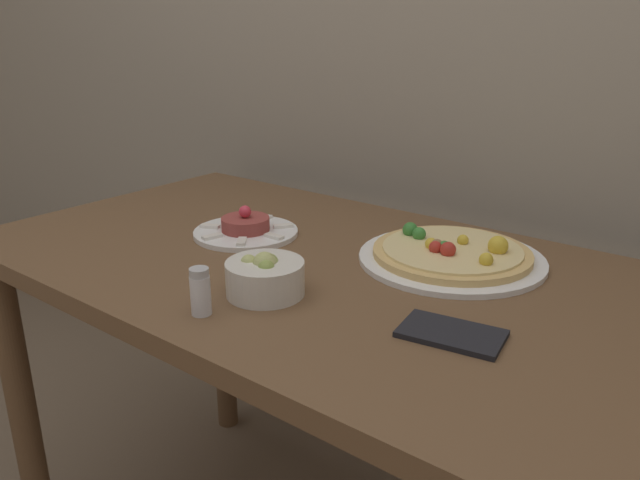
# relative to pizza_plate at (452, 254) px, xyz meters

# --- Properties ---
(dining_table) EXTENTS (1.32, 0.73, 0.78)m
(dining_table) POSITION_rel_pizza_plate_xyz_m (-0.19, -0.14, -0.13)
(dining_table) COLOR brown
(dining_table) RESTS_ON ground_plane
(pizza_plate) EXTENTS (0.33, 0.33, 0.06)m
(pizza_plate) POSITION_rel_pizza_plate_xyz_m (0.00, 0.00, 0.00)
(pizza_plate) COLOR white
(pizza_plate) RESTS_ON dining_table
(tartare_plate) EXTENTS (0.21, 0.21, 0.06)m
(tartare_plate) POSITION_rel_pizza_plate_xyz_m (-0.39, -0.12, -0.00)
(tartare_plate) COLOR white
(tartare_plate) RESTS_ON dining_table
(small_bowl) EXTENTS (0.12, 0.12, 0.07)m
(small_bowl) POSITION_rel_pizza_plate_xyz_m (-0.17, -0.31, 0.02)
(small_bowl) COLOR silver
(small_bowl) RESTS_ON dining_table
(napkin) EXTENTS (0.15, 0.10, 0.01)m
(napkin) POSITION_rel_pizza_plate_xyz_m (0.13, -0.26, -0.01)
(napkin) COLOR black
(napkin) RESTS_ON dining_table
(salt_shaker) EXTENTS (0.03, 0.03, 0.07)m
(salt_shaker) POSITION_rel_pizza_plate_xyz_m (-0.19, -0.42, 0.02)
(salt_shaker) COLOR silver
(salt_shaker) RESTS_ON dining_table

